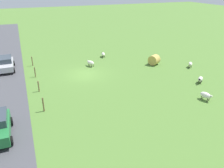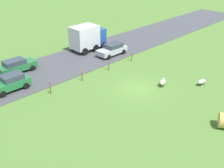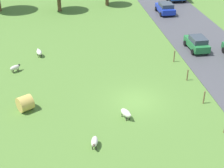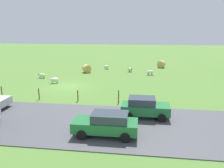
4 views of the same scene
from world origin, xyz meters
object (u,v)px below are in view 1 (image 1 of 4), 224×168
sheep_3 (103,54)px  car_2 (5,63)px  sheep_4 (190,64)px  sheep_1 (91,63)px  sheep_2 (200,79)px  sheep_0 (206,95)px  hay_bale_1 (154,60)px

sheep_3 → car_2: bearing=2.1°
sheep_4 → sheep_1: bearing=-23.8°
sheep_2 → sheep_4: bearing=-117.0°
sheep_0 → car_2: bearing=-41.7°
sheep_0 → sheep_4: (-4.49, -7.66, -0.02)m
hay_bale_1 → sheep_0: bearing=85.7°
sheep_1 → hay_bale_1: bearing=163.0°
sheep_2 → car_2: 22.98m
sheep_1 → sheep_4: 12.74m
sheep_4 → sheep_2: bearing=63.0°
sheep_1 → hay_bale_1: (-7.96, 2.43, 0.15)m
sheep_2 → car_2: size_ratio=0.26×
sheep_1 → sheep_3: sheep_1 is taller
sheep_2 → sheep_3: (6.60, -12.57, -0.01)m
sheep_0 → hay_bale_1: (-0.79, -10.36, 0.15)m
sheep_2 → sheep_3: size_ratio=0.90×
sheep_1 → sheep_2: sheep_1 is taller
sheep_4 → hay_bale_1: 4.59m
sheep_0 → sheep_1: size_ratio=0.97×
sheep_0 → hay_bale_1: bearing=-94.3°
sheep_4 → hay_bale_1: bearing=-36.2°
sheep_0 → sheep_1: bearing=-60.7°
hay_bale_1 → sheep_1: bearing=-17.0°
sheep_1 → sheep_4: (-11.66, 5.14, -0.01)m
sheep_0 → hay_bale_1: 10.39m
sheep_1 → hay_bale_1: hay_bale_1 is taller
sheep_0 → sheep_2: size_ratio=1.12×
sheep_2 → car_2: (19.55, -12.08, 0.39)m
sheep_1 → sheep_3: size_ratio=1.05×
sheep_1 → sheep_2: 13.39m
sheep_3 → sheep_4: (-8.82, 8.21, 0.02)m
sheep_0 → hay_bale_1: hay_bale_1 is taller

